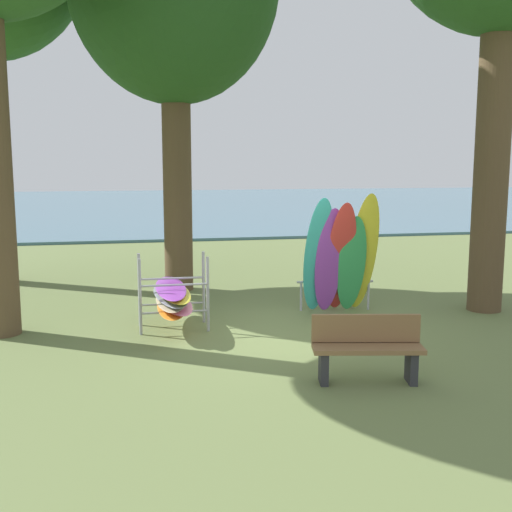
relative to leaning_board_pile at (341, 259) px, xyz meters
name	(u,v)px	position (x,y,z in m)	size (l,w,h in m)	color
ground_plane	(283,335)	(-1.36, -1.17, -1.03)	(80.00, 80.00, 0.00)	olive
lake_water	(168,205)	(-1.36, 29.02, -0.98)	(80.00, 36.00, 0.10)	#477084
leaning_board_pile	(341,259)	(0.00, 0.00, 0.00)	(1.44, 1.00, 2.25)	#38B2AD
board_storage_rack	(172,296)	(-3.10, -0.41, -0.48)	(1.15, 2.13, 1.25)	#9EA0A5
park_bench	(367,347)	(-0.83, -3.51, -0.58)	(1.45, 0.67, 0.85)	#2D2D33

